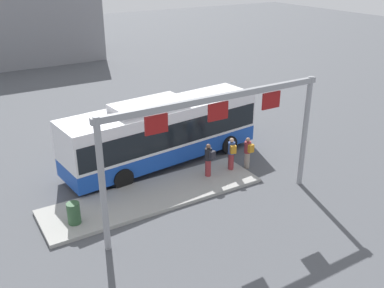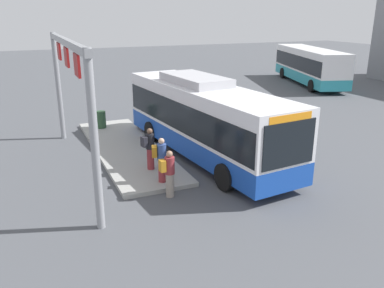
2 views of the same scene
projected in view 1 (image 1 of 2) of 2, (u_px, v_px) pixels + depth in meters
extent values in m
plane|color=#4C4F54|center=(164.00, 162.00, 22.81)|extent=(120.00, 120.00, 0.00)
cube|color=#9E9E99|center=(154.00, 195.00, 19.48)|extent=(10.00, 2.80, 0.16)
cube|color=#1947AD|center=(164.00, 148.00, 22.50)|extent=(10.71, 3.55, 0.85)
cube|color=silver|center=(163.00, 123.00, 21.95)|extent=(10.71, 3.55, 1.90)
cube|color=black|center=(163.00, 127.00, 22.03)|extent=(10.50, 3.57, 1.20)
cube|color=black|center=(239.00, 105.00, 24.90)|extent=(0.25, 2.12, 1.50)
cube|color=#B7B7BC|center=(149.00, 105.00, 21.06)|extent=(3.84, 2.11, 0.36)
cube|color=orange|center=(239.00, 91.00, 24.52)|extent=(0.30, 1.75, 0.28)
cylinder|color=black|center=(201.00, 131.00, 25.39)|extent=(1.03, 0.40, 1.00)
cylinder|color=black|center=(229.00, 144.00, 23.64)|extent=(1.03, 0.40, 1.00)
cylinder|color=black|center=(100.00, 160.00, 21.80)|extent=(1.03, 0.40, 1.00)
cylinder|color=black|center=(123.00, 178.00, 20.05)|extent=(1.03, 0.40, 1.00)
cylinder|color=gray|center=(247.00, 160.00, 21.99)|extent=(0.29, 0.29, 0.85)
cylinder|color=maroon|center=(248.00, 147.00, 21.70)|extent=(0.35, 0.35, 0.60)
sphere|color=#9E755B|center=(248.00, 140.00, 21.53)|extent=(0.22, 0.22, 0.22)
cube|color=#BF7F1E|center=(251.00, 148.00, 21.49)|extent=(0.28, 0.19, 0.40)
cylinder|color=maroon|center=(208.00, 168.00, 20.87)|extent=(0.34, 0.34, 0.85)
cylinder|color=black|center=(208.00, 154.00, 20.58)|extent=(0.41, 0.41, 0.60)
sphere|color=brown|center=(208.00, 146.00, 20.41)|extent=(0.22, 0.22, 0.22)
cube|color=#26262D|center=(212.00, 155.00, 20.40)|extent=(0.31, 0.24, 0.40)
cylinder|color=maroon|center=(231.00, 161.00, 21.52)|extent=(0.35, 0.35, 0.85)
cylinder|color=#334C8C|center=(231.00, 148.00, 21.22)|extent=(0.43, 0.43, 0.60)
sphere|color=tan|center=(232.00, 140.00, 21.06)|extent=(0.22, 0.22, 0.22)
cube|color=#BF7F1E|center=(233.00, 150.00, 20.98)|extent=(0.32, 0.26, 0.40)
cylinder|color=gray|center=(103.00, 187.00, 15.06)|extent=(0.24, 0.24, 5.20)
cylinder|color=gray|center=(305.00, 133.00, 19.62)|extent=(0.24, 0.24, 5.20)
cube|color=gray|center=(218.00, 98.00, 16.35)|extent=(10.01, 0.20, 0.24)
cube|color=maroon|center=(156.00, 124.00, 15.32)|extent=(0.90, 0.08, 0.70)
cube|color=maroon|center=(218.00, 111.00, 16.58)|extent=(0.90, 0.08, 0.70)
cube|color=maroon|center=(271.00, 100.00, 17.83)|extent=(0.90, 0.08, 0.70)
cylinder|color=#2D5133|center=(74.00, 213.00, 17.17)|extent=(0.52, 0.52, 0.90)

